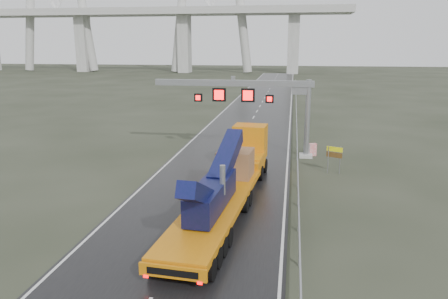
% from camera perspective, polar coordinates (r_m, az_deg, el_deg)
% --- Properties ---
extents(ground, '(400.00, 400.00, 0.00)m').
position_cam_1_polar(ground, '(25.13, -4.57, -10.61)').
color(ground, '#272C1F').
rests_on(ground, ground).
extents(road, '(11.00, 200.00, 0.02)m').
position_cam_1_polar(road, '(63.34, 3.88, 4.21)').
color(road, black).
rests_on(road, ground).
extents(guardrail, '(0.20, 140.00, 1.40)m').
position_cam_1_polar(guardrail, '(53.13, 9.48, 3.00)').
color(guardrail, gray).
rests_on(guardrail, ground).
extents(sign_gantry, '(14.90, 1.20, 7.42)m').
position_cam_1_polar(sign_gantry, '(40.66, 4.15, 6.95)').
color(sign_gantry, '#A2A19D').
rests_on(sign_gantry, ground).
extents(heavy_haul_truck, '(4.37, 20.13, 4.69)m').
position_cam_1_polar(heavy_haul_truck, '(29.32, 1.00, -3.20)').
color(heavy_haul_truck, orange).
rests_on(heavy_haul_truck, ground).
extents(exit_sign_pair, '(1.22, 0.61, 2.26)m').
position_cam_1_polar(exit_sign_pair, '(36.46, 14.21, -0.65)').
color(exit_sign_pair, gray).
rests_on(exit_sign_pair, ground).
extents(striped_barrier, '(0.79, 0.61, 1.18)m').
position_cam_1_polar(striped_barrier, '(42.11, 11.48, -0.01)').
color(striped_barrier, red).
rests_on(striped_barrier, ground).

